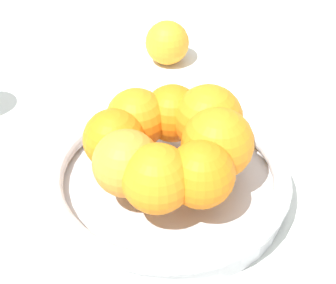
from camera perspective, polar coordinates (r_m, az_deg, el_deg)
The scene contains 4 objects.
ground_plane at distance 0.66m, azimuth -0.00°, elevation -5.36°, with size 4.00×4.00×0.00m, color silver.
fruit_bowl at distance 0.65m, azimuth -0.00°, elevation -3.97°, with size 0.28×0.28×0.04m.
orange_pile at distance 0.61m, azimuth 0.34°, elevation -0.02°, with size 0.19×0.19×0.08m.
stray_orange at distance 0.88m, azimuth -0.08°, elevation 10.06°, with size 0.07×0.07×0.07m, color orange.
Camera 1 is at (-0.40, 0.26, 0.46)m, focal length 60.00 mm.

